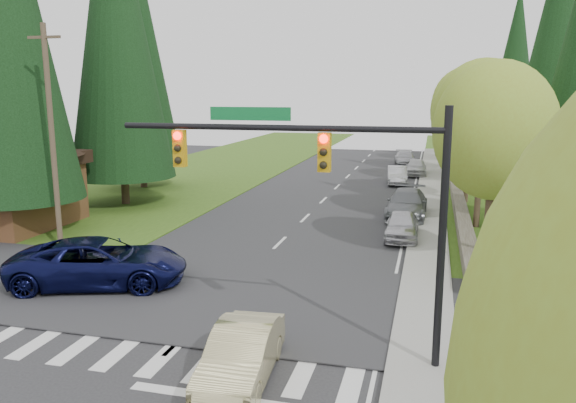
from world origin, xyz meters
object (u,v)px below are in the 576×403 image
at_px(sedan_champagne, 241,355).
at_px(parked_car_e, 405,158).
at_px(parked_car_b, 407,204).
at_px(parked_car_d, 416,167).
at_px(parked_car_c, 397,175).
at_px(parked_car_a, 402,225).
at_px(suv_navy, 99,263).

distance_m(sedan_champagne, parked_car_e, 43.42).
distance_m(sedan_champagne, parked_car_b, 20.22).
bearing_deg(parked_car_d, parked_car_c, -105.53).
xyz_separation_m(sedan_champagne, parked_car_a, (3.10, 14.98, -0.02)).
height_order(parked_car_a, parked_car_b, parked_car_b).
bearing_deg(sedan_champagne, parked_car_a, 73.76).
distance_m(parked_car_b, parked_car_e, 23.43).
bearing_deg(parked_car_e, parked_car_b, -93.89).
bearing_deg(suv_navy, parked_car_b, -53.49).
relative_size(suv_navy, parked_car_d, 1.52).
bearing_deg(parked_car_c, parked_car_e, 84.24).
height_order(parked_car_a, parked_car_e, parked_car_e).
xyz_separation_m(parked_car_c, parked_car_d, (1.31, 5.00, 0.03)).
bearing_deg(parked_car_e, parked_car_a, -94.43).
distance_m(sedan_champagne, suv_navy, 9.13).
xyz_separation_m(parked_car_b, parked_car_d, (0.00, 16.83, -0.07)).
bearing_deg(suv_navy, parked_car_c, -36.99).
xyz_separation_m(parked_car_a, parked_car_b, (0.00, 5.00, 0.11)).
height_order(suv_navy, parked_car_b, suv_navy).
height_order(sedan_champagne, suv_navy, suv_navy).
bearing_deg(parked_car_c, parked_car_a, -91.06).
xyz_separation_m(parked_car_c, parked_car_e, (0.05, 11.56, 0.00)).
relative_size(suv_navy, parked_car_b, 1.18).
distance_m(parked_car_a, parked_car_e, 28.42).
height_order(parked_car_c, parked_car_e, parked_car_e).
distance_m(sedan_champagne, parked_car_a, 15.30).
distance_m(sedan_champagne, parked_car_c, 31.87).
bearing_deg(parked_car_c, parked_car_d, 69.83).
relative_size(parked_car_c, parked_car_d, 0.98).
relative_size(sedan_champagne, parked_car_b, 0.78).
bearing_deg(parked_car_a, parked_car_c, 93.29).
relative_size(parked_car_b, parked_car_e, 1.15).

